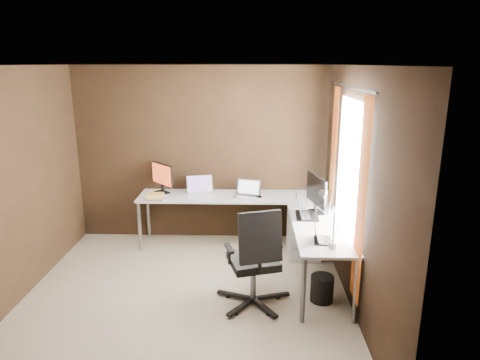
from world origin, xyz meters
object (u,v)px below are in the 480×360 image
laptop_silver (247,193)px  wastebasket (322,288)px  desk_lamp (327,211)px  office_chair (254,277)px  laptop_white (200,190)px  book_stack (155,197)px  laptop_black_small (320,237)px  monitor_left (162,176)px  drawer_pedestal (304,234)px  monitor_right (316,192)px  laptop_black_big (304,212)px

laptop_silver → wastebasket: size_ratio=1.36×
desk_lamp → office_chair: size_ratio=0.52×
office_chair → laptop_white: bearing=97.8°
book_stack → laptop_black_small: bearing=-33.8°
monitor_left → book_stack: 0.38m
drawer_pedestal → laptop_silver: laptop_silver is taller
monitor_left → laptop_white: (0.54, -0.03, -0.19)m
book_stack → wastebasket: book_stack is taller
laptop_black_small → desk_lamp: size_ratio=0.47×
monitor_left → laptop_silver: size_ratio=1.07×
desk_lamp → drawer_pedestal: bearing=92.5°
laptop_white → laptop_silver: size_ratio=1.03×
drawer_pedestal → monitor_right: bearing=-75.3°
drawer_pedestal → laptop_white: laptop_white is taller
drawer_pedestal → laptop_black_small: (0.01, -1.21, 0.47)m
book_stack → desk_lamp: size_ratio=0.43×
office_chair → wastebasket: bearing=-8.8°
desk_lamp → office_chair: bearing=175.8°
laptop_black_big → office_chair: 1.09m
laptop_black_small → laptop_black_big: bearing=12.9°
monitor_right → wastebasket: (-0.02, -0.81, -0.85)m
laptop_silver → monitor_right: bearing=-20.7°
laptop_white → laptop_black_small: 2.19m
laptop_silver → drawer_pedestal: bearing=-5.5°
monitor_left → office_chair: bearing=-7.5°
book_stack → office_chair: office_chair is taller
drawer_pedestal → laptop_black_small: laptop_black_small is taller
laptop_silver → office_chair: 1.63m
drawer_pedestal → laptop_black_big: bearing=-98.7°
laptop_black_big → wastebasket: bearing=-165.5°
laptop_black_small → laptop_white: bearing=47.7°
laptop_silver → book_stack: size_ratio=1.59×
laptop_silver → laptop_white: bearing=-174.1°
drawer_pedestal → laptop_white: bearing=163.0°
laptop_black_big → office_chair: office_chair is taller
office_chair → book_stack: bearing=117.4°
laptop_black_small → wastebasket: laptop_black_small is taller
laptop_silver → book_stack: bearing=-156.1°
drawer_pedestal → office_chair: bearing=-118.2°
monitor_right → laptop_black_small: monitor_right is taller
monitor_right → desk_lamp: desk_lamp is taller
laptop_black_big → laptop_black_small: (0.08, -0.74, -0.01)m
monitor_right → laptop_silver: size_ratio=1.42×
monitor_right → book_stack: 2.18m
laptop_white → desk_lamp: bearing=-62.4°
monitor_left → drawer_pedestal: bearing=32.1°
drawer_pedestal → office_chair: size_ratio=0.54×
book_stack → wastebasket: 2.54m
monitor_right → wastebasket: bearing=165.0°
laptop_silver → laptop_black_big: 1.04m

